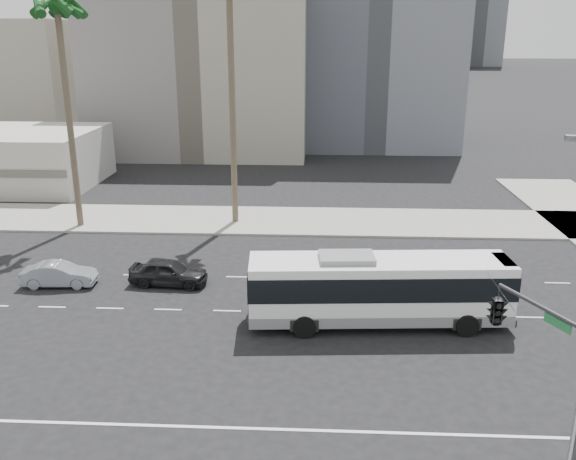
# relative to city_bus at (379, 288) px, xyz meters

# --- Properties ---
(ground) EXTENTS (700.00, 700.00, 0.00)m
(ground) POSITION_rel_city_bus_xyz_m (-4.45, 1.00, -1.86)
(ground) COLOR black
(ground) RESTS_ON ground
(sidewalk_north) EXTENTS (120.00, 7.00, 0.15)m
(sidewalk_north) POSITION_rel_city_bus_xyz_m (-4.45, 16.50, -1.78)
(sidewalk_north) COLOR gray
(sidewalk_north) RESTS_ON ground
(midrise_beige_west) EXTENTS (24.00, 18.00, 18.00)m
(midrise_beige_west) POSITION_rel_city_bus_xyz_m (-16.45, 46.00, 7.14)
(midrise_beige_west) COLOR gray
(midrise_beige_west) RESTS_ON ground
(midrise_gray_center) EXTENTS (20.00, 20.00, 26.00)m
(midrise_gray_center) POSITION_rel_city_bus_xyz_m (3.55, 53.00, 11.14)
(midrise_gray_center) COLOR #52555F
(midrise_gray_center) RESTS_ON ground
(midrise_beige_far) EXTENTS (18.00, 16.00, 15.00)m
(midrise_beige_far) POSITION_rel_city_bus_xyz_m (-42.45, 51.00, 5.64)
(midrise_beige_far) COLOR gray
(midrise_beige_far) RESTS_ON ground
(city_bus) EXTENTS (12.46, 3.58, 3.54)m
(city_bus) POSITION_rel_city_bus_xyz_m (0.00, 0.00, 0.00)
(city_bus) COLOR white
(city_bus) RESTS_ON ground
(car_a) EXTENTS (2.03, 4.42, 1.47)m
(car_a) POSITION_rel_city_bus_xyz_m (-11.17, 4.26, -1.12)
(car_a) COLOR black
(car_a) RESTS_ON ground
(car_b) EXTENTS (1.64, 4.08, 1.32)m
(car_b) POSITION_rel_city_bus_xyz_m (-17.17, 3.80, -1.20)
(car_b) COLOR gray
(car_b) RESTS_ON ground
(traffic_signal) EXTENTS (2.99, 4.10, 6.42)m
(traffic_signal) POSITION_rel_city_bus_xyz_m (2.53, -10.37, 3.49)
(traffic_signal) COLOR #262628
(traffic_signal) RESTS_ON ground
(palm_mid) EXTENTS (5.30, 5.30, 16.38)m
(palm_mid) POSITION_rel_city_bus_xyz_m (-20.08, 14.49, 12.88)
(palm_mid) COLOR brown
(palm_mid) RESTS_ON ground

